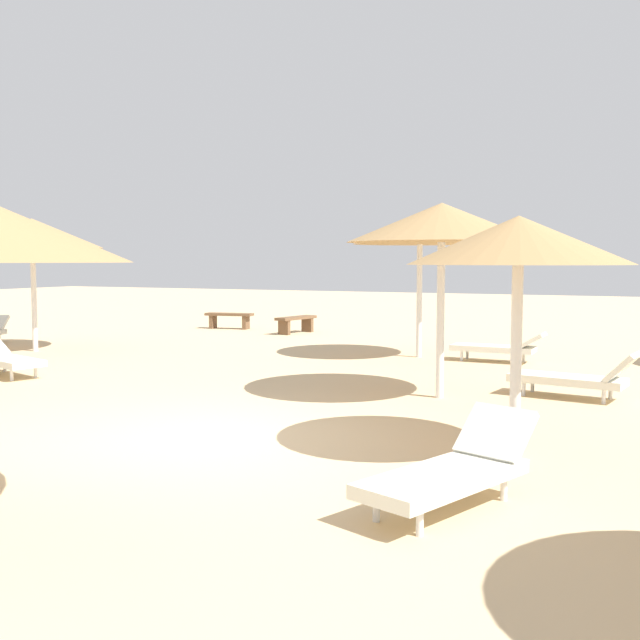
# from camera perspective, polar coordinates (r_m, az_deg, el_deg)

# --- Properties ---
(ground_plane) EXTENTS (80.00, 80.00, 0.00)m
(ground_plane) POSITION_cam_1_polar(r_m,az_deg,el_deg) (9.00, -8.19, -9.03)
(ground_plane) COLOR #D1B284
(parasol_0) EXTENTS (2.90, 2.90, 2.98)m
(parasol_0) POSITION_cam_1_polar(r_m,az_deg,el_deg) (11.52, 9.29, 7.32)
(parasol_0) COLOR silver
(parasol_0) RESTS_ON ground
(parasol_1) EXTENTS (2.38, 2.38, 2.58)m
(parasol_1) POSITION_cam_1_polar(r_m,az_deg,el_deg) (8.22, 14.94, 5.83)
(parasol_1) COLOR silver
(parasol_1) RESTS_ON ground
(parasol_2) EXTENTS (3.18, 3.18, 3.08)m
(parasol_2) POSITION_cam_1_polar(r_m,az_deg,el_deg) (18.55, -21.17, 6.19)
(parasol_2) COLOR silver
(parasol_2) RESTS_ON ground
(parasol_4) EXTENTS (2.91, 2.91, 2.99)m
(parasol_4) POSITION_cam_1_polar(r_m,az_deg,el_deg) (16.35, 7.66, 6.65)
(parasol_4) COLOR silver
(parasol_4) RESTS_ON ground
(lounger_0) EXTENTS (1.95, 0.92, 0.76)m
(lounger_0) POSITION_cam_1_polar(r_m,az_deg,el_deg) (12.07, 19.00, -4.20)
(lounger_0) COLOR silver
(lounger_0) RESTS_ON ground
(lounger_1) EXTENTS (1.25, 1.98, 0.76)m
(lounger_1) POSITION_cam_1_polar(r_m,az_deg,el_deg) (6.59, 10.12, -11.23)
(lounger_1) COLOR silver
(lounger_1) RESTS_ON ground
(lounger_4) EXTENTS (1.92, 0.68, 0.65)m
(lounger_4) POSITION_cam_1_polar(r_m,az_deg,el_deg) (15.95, 13.56, -2.03)
(lounger_4) COLOR silver
(lounger_4) RESTS_ON ground
(lounger_5) EXTENTS (2.02, 1.17, 0.62)m
(lounger_5) POSITION_cam_1_polar(r_m,az_deg,el_deg) (14.90, -23.01, -2.74)
(lounger_5) COLOR silver
(lounger_5) RESTS_ON ground
(bench_0) EXTENTS (1.54, 0.63, 0.49)m
(bench_0) POSITION_cam_1_polar(r_m,az_deg,el_deg) (23.26, -6.95, 0.18)
(bench_0) COLOR brown
(bench_0) RESTS_ON ground
(bench_1) EXTENTS (0.68, 1.55, 0.49)m
(bench_1) POSITION_cam_1_polar(r_m,az_deg,el_deg) (21.67, -1.84, -0.11)
(bench_1) COLOR brown
(bench_1) RESTS_ON ground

